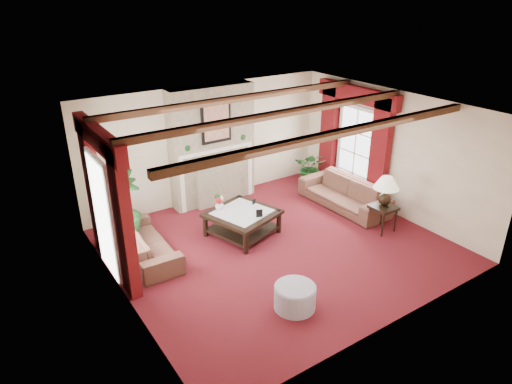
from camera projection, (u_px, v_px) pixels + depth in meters
floor at (278, 246)px, 8.90m from camera, size 6.00×6.00×0.00m
ceiling at (281, 110)px, 7.79m from camera, size 6.00×6.00×0.00m
back_wall at (208, 143)px, 10.43m from camera, size 6.00×0.02×2.70m
left_wall at (118, 226)px, 6.83m from camera, size 0.02×5.50×2.70m
right_wall at (391, 152)px, 9.87m from camera, size 0.02×5.50×2.70m
ceiling_beams at (281, 114)px, 7.82m from camera, size 6.00×3.00×0.12m
fireplace at (210, 86)px, 9.72m from camera, size 2.00×0.52×2.70m
french_door_left at (94, 158)px, 7.28m from camera, size 0.10×1.10×2.16m
french_door_right at (360, 108)px, 10.29m from camera, size 0.10×1.10×2.16m
curtains_left at (97, 132)px, 7.17m from camera, size 0.20×2.40×2.55m
curtains_right at (358, 90)px, 10.06m from camera, size 0.20×2.40×2.55m
sofa_left at (145, 238)px, 8.44m from camera, size 1.98×0.68×0.76m
sofa_right at (344, 189)px, 10.36m from camera, size 2.24×0.79×0.86m
potted_palm at (119, 227)px, 8.70m from camera, size 1.00×1.65×0.89m
small_plant at (311, 171)px, 11.60m from camera, size 1.64×1.64×0.68m
coffee_table at (242, 223)px, 9.25m from camera, size 1.52×1.52×0.50m
side_table at (382, 218)px, 9.38m from camera, size 0.59×0.59×0.55m
ottoman at (295, 297)px, 7.14m from camera, size 0.66×0.66×0.38m
table_lamp at (386, 191)px, 9.13m from camera, size 0.52×0.52×0.66m
flower_vase at (220, 205)px, 9.22m from camera, size 0.27×0.27×0.19m
book at (258, 208)px, 9.03m from camera, size 0.20×0.04×0.27m
photo_frame_a at (259, 214)px, 8.90m from camera, size 0.13×0.07×0.17m
photo_frame_b at (254, 202)px, 9.44m from camera, size 0.09×0.05×0.12m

